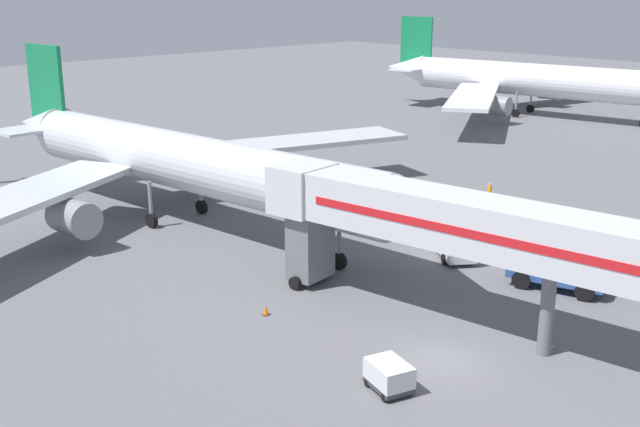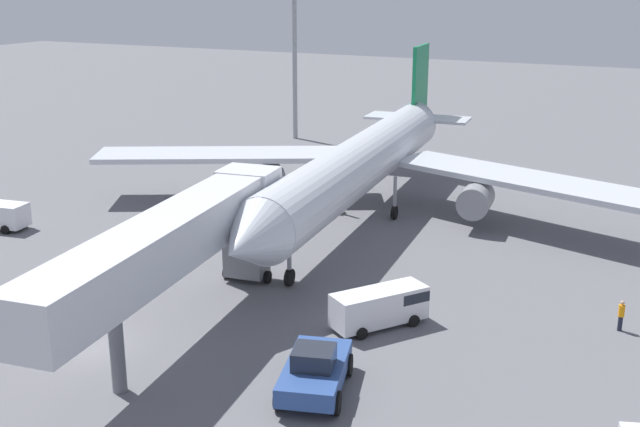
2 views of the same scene
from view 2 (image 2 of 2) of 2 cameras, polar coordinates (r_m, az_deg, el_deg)
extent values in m
plane|color=slate|center=(43.99, -15.85, -9.29)|extent=(300.00, 300.00, 0.00)
cylinder|color=silver|center=(61.36, 2.79, 3.55)|extent=(7.29, 35.97, 4.20)
cone|color=silver|center=(43.50, -5.36, -2.16)|extent=(4.47, 4.57, 4.12)
cone|color=silver|center=(81.31, 7.43, 6.96)|extent=(4.55, 6.91, 3.99)
cube|color=#147A47|center=(79.15, 7.26, 9.55)|extent=(0.81, 5.18, 6.72)
cube|color=silver|center=(78.70, 8.87, 6.73)|extent=(5.35, 4.19, 0.24)
cube|color=silver|center=(79.86, 5.31, 7.01)|extent=(5.35, 4.19, 0.24)
cube|color=silver|center=(62.35, 15.06, 2.30)|extent=(23.65, 11.72, 0.44)
cube|color=silver|center=(69.45, -6.49, 4.24)|extent=(22.97, 15.11, 0.44)
cylinder|color=gray|center=(61.75, 11.18, 0.97)|extent=(2.74, 3.42, 2.47)
cylinder|color=gray|center=(66.80, -4.03, 2.46)|extent=(2.74, 3.42, 2.47)
cylinder|color=gray|center=(49.60, -2.24, -3.03)|extent=(0.28, 0.28, 2.97)
cylinder|color=black|center=(50.12, -2.22, -4.63)|extent=(0.44, 1.13, 1.10)
cylinder|color=gray|center=(63.38, 5.43, 1.36)|extent=(0.28, 0.28, 2.97)
cylinder|color=black|center=(63.79, 5.39, 0.08)|extent=(0.44, 1.13, 1.10)
cylinder|color=gray|center=(64.75, 1.31, 1.77)|extent=(0.28, 0.28, 2.97)
cylinder|color=black|center=(65.16, 1.30, 0.51)|extent=(0.44, 1.13, 1.10)
cube|color=silver|center=(40.43, -11.59, -2.36)|extent=(5.54, 21.48, 2.70)
cube|color=red|center=(41.19, -13.42, -2.12)|extent=(2.19, 17.74, 0.44)
cube|color=silver|center=(49.98, -5.18, 1.64)|extent=(3.76, 3.20, 2.84)
cube|color=#232833|center=(51.07, -4.61, 2.27)|extent=(3.30, 0.64, 0.90)
cube|color=slate|center=(50.46, -5.36, -2.25)|extent=(2.75, 2.09, 4.08)
cylinder|color=black|center=(51.73, -6.74, -4.22)|extent=(0.39, 0.83, 0.80)
cylinder|color=black|center=(50.63, -3.81, -4.61)|extent=(0.39, 0.83, 0.80)
cylinder|color=slate|center=(38.48, -14.46, -9.39)|extent=(0.70, 0.70, 4.48)
cube|color=#2D4C8E|center=(37.85, -0.36, -11.37)|extent=(4.10, 6.15, 0.91)
cube|color=#232833|center=(37.19, -0.45, -10.35)|extent=(2.31, 2.24, 0.90)
cylinder|color=black|center=(36.31, 1.14, -13.52)|extent=(0.67, 1.17, 1.10)
cylinder|color=black|center=(36.75, -2.94, -13.14)|extent=(0.67, 1.17, 1.10)
cylinder|color=black|center=(39.47, 2.02, -10.87)|extent=(0.67, 1.17, 1.10)
cylinder|color=black|center=(39.88, -1.71, -10.56)|extent=(0.67, 1.17, 1.10)
cube|color=white|center=(44.34, 4.30, -6.68)|extent=(4.73, 5.57, 1.88)
cube|color=#1E232D|center=(45.16, 6.32, -5.72)|extent=(2.57, 2.54, 0.60)
cylinder|color=black|center=(46.26, 5.46, -6.88)|extent=(0.67, 0.75, 0.68)
cylinder|color=black|center=(44.92, 6.75, -7.68)|extent=(0.67, 0.75, 0.68)
cylinder|color=black|center=(44.57, 1.77, -7.76)|extent=(0.67, 0.75, 0.68)
cylinder|color=black|center=(43.18, 2.99, -8.63)|extent=(0.67, 0.75, 0.68)
cylinder|color=black|center=(64.55, -21.75, -1.08)|extent=(0.72, 0.45, 0.68)
cylinder|color=black|center=(65.94, -20.74, -0.60)|extent=(0.72, 0.45, 0.68)
cube|color=#38383D|center=(46.38, -19.83, -7.88)|extent=(2.03, 2.43, 0.22)
cube|color=silver|center=(46.14, -19.90, -7.21)|extent=(2.03, 2.43, 0.95)
cylinder|color=black|center=(45.57, -20.21, -8.52)|extent=(0.22, 0.38, 0.36)
cylinder|color=black|center=(46.70, -21.01, -7.98)|extent=(0.22, 0.38, 0.36)
cylinder|color=black|center=(46.16, -18.61, -8.02)|extent=(0.22, 0.38, 0.36)
cylinder|color=black|center=(47.28, -19.44, -7.50)|extent=(0.22, 0.38, 0.36)
cylinder|color=#1E2333|center=(47.08, 20.85, -7.43)|extent=(0.32, 0.32, 0.85)
cylinder|color=orange|center=(46.79, 20.95, -6.57)|extent=(0.42, 0.42, 0.68)
sphere|color=tan|center=(46.61, 21.01, -6.04)|extent=(0.23, 0.23, 0.23)
cube|color=black|center=(52.58, -11.00, -4.52)|extent=(0.38, 0.38, 0.03)
cone|color=orange|center=(52.48, -11.02, -4.23)|extent=(0.32, 0.32, 0.55)
cylinder|color=#93969B|center=(93.71, -1.88, 14.50)|extent=(0.56, 0.56, 30.04)
camera|label=1|loc=(55.48, -56.11, 8.06)|focal=43.53mm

